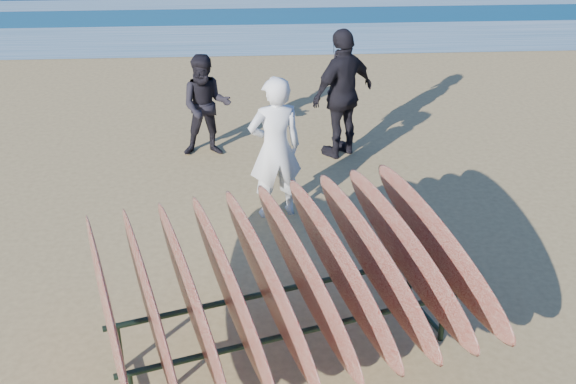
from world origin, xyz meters
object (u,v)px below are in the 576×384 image
person_dark_a (206,106)px  person_dark_b (343,94)px  person_white (275,148)px  surfboard_rack (286,278)px

person_dark_a → person_dark_b: person_dark_b is taller
person_dark_a → person_white: bearing=-64.9°
person_white → person_dark_a: bearing=-76.5°
surfboard_rack → person_white: size_ratio=2.09×
surfboard_rack → person_dark_b: size_ratio=2.01×
person_dark_b → person_white: bearing=22.2°
surfboard_rack → person_dark_b: bearing=59.3°
person_white → person_dark_b: bearing=-133.5°
surfboard_rack → person_dark_a: person_dark_a is taller
surfboard_rack → person_dark_a: size_ratio=2.51×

